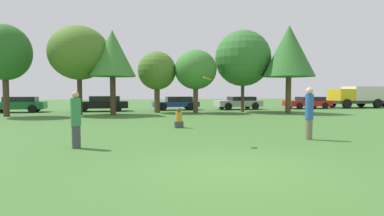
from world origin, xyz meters
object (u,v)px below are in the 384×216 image
Objects in this scene: tree_5 at (243,58)px; parked_car_silver at (239,102)px; person_catcher at (309,112)px; parked_car_blue at (177,103)px; tree_4 at (196,70)px; tree_1 at (79,53)px; bystander_sitting at (179,119)px; tree_6 at (289,51)px; tree_2 at (112,54)px; parked_car_black at (102,103)px; tree_3 at (157,71)px; delivery_truck_yellow at (357,96)px; parked_car_green at (18,104)px; tree_0 at (5,53)px; frisbee at (207,78)px; parked_car_red at (308,102)px; person_thrower at (76,119)px.

parked_car_silver is at bearing 74.76° from tree_5.
person_catcher is 0.44× the size of parked_car_blue.
parked_car_silver is at bearing 37.21° from tree_4.
parked_car_silver is at bearing 16.86° from tree_1.
parked_car_silver is at bearing 59.73° from bystander_sitting.
tree_6 reaches higher than bystander_sitting.
tree_1 is at bearing 162.57° from tree_2.
tree_4 is 1.09× the size of parked_car_black.
tree_6 is at bearing -15.29° from tree_3.
tree_4 is 0.73× the size of tree_6.
delivery_truck_yellow is at bearing 14.86° from tree_5.
tree_6 is 22.30m from parked_car_green.
tree_0 reaches higher than person_catcher.
parked_car_blue is at bearing -2.26° from delivery_truck_yellow.
delivery_truck_yellow reaches higher than parked_car_black.
tree_1 is 5.61m from parked_car_black.
tree_5 is 1.54× the size of parked_car_green.
tree_0 is 1.02× the size of tree_2.
tree_2 is (-3.59, 13.69, 2.27)m from frisbee.
tree_0 reaches higher than parked_car_green.
tree_6 reaches higher than frisbee.
delivery_truck_yellow is (16.97, 18.58, 0.26)m from person_catcher.
tree_2 is (2.40, -0.75, -0.08)m from tree_1.
parked_car_black is 19.80m from parked_car_red.
frisbee is at bearing 102.32° from parked_car_black.
parked_car_blue is (5.99, 18.73, -0.23)m from person_thrower.
tree_2 is at bearing 176.38° from tree_6.
tree_3 is (-0.07, 10.67, 2.95)m from bystander_sitting.
tree_1 is 0.96× the size of tree_5.
tree_6 is 16.11m from parked_car_black.
tree_0 is at bearing -175.38° from tree_5.
bystander_sitting is 14.16m from parked_car_blue.
tree_4 is (-1.08, 14.47, 2.45)m from person_catcher.
bystander_sitting is at bearing -58.46° from tree_1.
parked_car_black is 1.06× the size of parked_car_silver.
tree_5 is 18.96m from parked_car_green.
bystander_sitting is at bearing -89.61° from tree_3.
tree_6 is (7.02, -1.96, 1.40)m from tree_4.
tree_5 is at bearing 168.34° from parked_car_green.
parked_car_blue reaches higher than bystander_sitting.
tree_6 reaches higher than tree_5.
tree_4 reaches higher than person_catcher.
person_thrower is at bearing -137.78° from tree_6.
tree_2 is 1.25× the size of tree_3.
tree_2 is at bearing 9.88° from delivery_truck_yellow.
bystander_sitting is 25.25m from delivery_truck_yellow.
person_catcher is 21.36m from parked_car_red.
person_thrower is 18.15m from parked_car_black.
tree_6 is (5.94, 12.51, 3.85)m from person_catcher.
person_thrower is at bearing 89.83° from parked_car_black.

